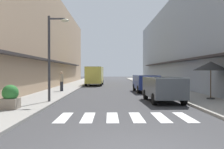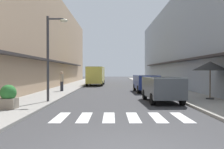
# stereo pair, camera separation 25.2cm
# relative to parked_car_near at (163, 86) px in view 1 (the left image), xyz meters

# --- Properties ---
(ground_plane) EXTENTS (110.30, 110.30, 0.00)m
(ground_plane) POSITION_rel_parked_car_near_xyz_m (-2.57, 11.12, -0.92)
(ground_plane) COLOR #38383A
(sidewalk_left) EXTENTS (2.77, 70.19, 0.12)m
(sidewalk_left) POSITION_rel_parked_car_near_xyz_m (-7.57, 11.12, -0.86)
(sidewalk_left) COLOR gray
(sidewalk_left) RESTS_ON ground_plane
(sidewalk_right) EXTENTS (2.77, 70.19, 0.12)m
(sidewalk_right) POSITION_rel_parked_car_near_xyz_m (2.43, 11.12, -0.86)
(sidewalk_right) COLOR #9E998E
(sidewalk_right) RESTS_ON ground_plane
(building_row_left) EXTENTS (5.50, 47.12, 10.36)m
(building_row_left) POSITION_rel_parked_car_near_xyz_m (-11.45, 12.62, 4.26)
(building_row_left) COLOR tan
(building_row_left) RESTS_ON ground_plane
(building_row_right) EXTENTS (5.50, 47.12, 10.05)m
(building_row_right) POSITION_rel_parked_car_near_xyz_m (6.32, 12.62, 4.10)
(building_row_right) COLOR #939EA8
(building_row_right) RESTS_ON ground_plane
(crosswalk) EXTENTS (5.20, 2.20, 0.01)m
(crosswalk) POSITION_rel_parked_car_near_xyz_m (-2.57, -4.75, -0.91)
(crosswalk) COLOR silver
(crosswalk) RESTS_ON ground_plane
(parked_car_near) EXTENTS (1.91, 4.02, 1.47)m
(parked_car_near) POSITION_rel_parked_car_near_xyz_m (0.00, 0.00, 0.00)
(parked_car_near) COLOR #4C5156
(parked_car_near) RESTS_ON ground_plane
(parked_car_mid) EXTENTS (1.89, 4.21, 1.47)m
(parked_car_mid) POSITION_rel_parked_car_near_xyz_m (0.00, 6.87, 0.00)
(parked_car_mid) COLOR navy
(parked_car_mid) RESTS_ON ground_plane
(delivery_van) EXTENTS (2.11, 5.45, 2.37)m
(delivery_van) POSITION_rel_parked_car_near_xyz_m (-4.99, 16.87, 0.49)
(delivery_van) COLOR #D8CC4C
(delivery_van) RESTS_ON ground_plane
(street_lamp) EXTENTS (1.19, 0.28, 4.78)m
(street_lamp) POSITION_rel_parked_car_near_xyz_m (-6.33, -0.51, 2.16)
(street_lamp) COLOR #38383D
(street_lamp) RESTS_ON sidewalk_left
(cafe_umbrella) EXTENTS (2.12, 2.12, 2.29)m
(cafe_umbrella) POSITION_rel_parked_car_near_xyz_m (3.04, 0.57, 1.20)
(cafe_umbrella) COLOR #262626
(cafe_umbrella) RESTS_ON sidewalk_right
(planter_corner) EXTENTS (0.72, 0.72, 1.09)m
(planter_corner) POSITION_rel_parked_car_near_xyz_m (-7.62, -3.25, -0.26)
(planter_corner) COLOR gray
(planter_corner) RESTS_ON sidewalk_left
(pedestrian_walking_near) EXTENTS (0.34, 0.34, 1.66)m
(pedestrian_walking_near) POSITION_rel_parked_car_near_xyz_m (-7.20, 6.58, 0.07)
(pedestrian_walking_near) COLOR #282B33
(pedestrian_walking_near) RESTS_ON sidewalk_left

